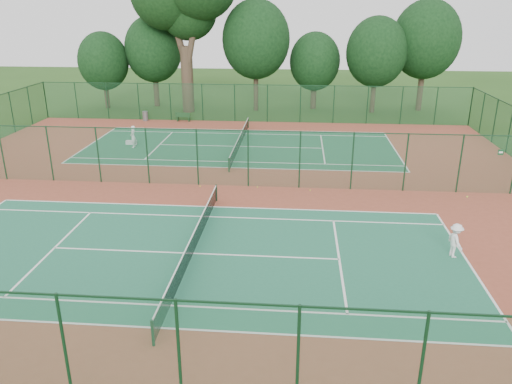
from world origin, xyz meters
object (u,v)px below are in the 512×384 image
player_near (455,241)px  player_far (133,137)px  bench (183,117)px  kit_bag (131,142)px  trash_bin (145,116)px

player_near → player_far: 25.55m
bench → kit_bag: bearing=-101.3°
player_near → kit_bag: size_ratio=1.84×
player_near → trash_bin: player_near is taller
bench → kit_bag: size_ratio=1.68×
kit_bag → trash_bin: bearing=97.0°
player_near → kit_bag: 26.42m
trash_bin → player_far: bearing=-78.7°
player_far → player_near: bearing=45.3°
player_near → kit_bag: (-20.04, 17.20, -0.63)m
player_far → trash_bin: 9.59m
trash_bin → bench: bearing=-0.1°
bench → player_far: bearing=-97.5°
player_near → trash_bin: (-21.45, 25.81, -0.33)m
bench → kit_bag: bench is taller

